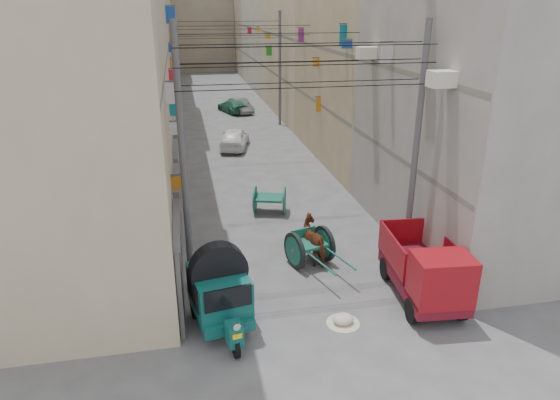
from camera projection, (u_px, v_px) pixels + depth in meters
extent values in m
cube|color=#BBAA8E|center=(23.00, 72.00, 14.50)|extent=(8.00, 10.00, 13.00)
cube|color=#69655D|center=(168.00, 172.00, 16.40)|extent=(0.25, 9.80, 0.18)
cube|color=#69655D|center=(160.00, 79.00, 15.31)|extent=(0.25, 9.80, 0.18)
cube|color=#B6AB9C|center=(86.00, 55.00, 24.73)|extent=(8.00, 12.00, 12.00)
cube|color=#69655D|center=(170.00, 109.00, 26.45)|extent=(0.25, 11.76, 0.18)
cube|color=#69655D|center=(166.00, 50.00, 25.36)|extent=(0.25, 11.76, 0.18)
cube|color=tan|center=(113.00, 25.00, 36.24)|extent=(8.00, 14.00, 14.00)
cube|color=#69655D|center=(171.00, 77.00, 38.33)|extent=(0.25, 13.72, 0.18)
cube|color=#69655D|center=(168.00, 36.00, 37.23)|extent=(0.25, 13.72, 0.18)
cube|color=#9B9591|center=(130.00, 31.00, 49.43)|extent=(8.00, 14.00, 11.80)
cube|color=#69655D|center=(172.00, 59.00, 51.12)|extent=(0.25, 13.72, 0.18)
cube|color=#69655D|center=(170.00, 28.00, 50.02)|extent=(0.25, 13.72, 0.18)
cube|color=tan|center=(138.00, 19.00, 61.00)|extent=(8.00, 12.00, 13.50)
cube|color=#69655D|center=(172.00, 49.00, 62.99)|extent=(0.25, 11.76, 0.18)
cube|color=#69655D|center=(171.00, 24.00, 61.90)|extent=(0.25, 11.76, 0.18)
cube|color=#9B9591|center=(515.00, 61.00, 17.40)|extent=(8.00, 10.00, 13.00)
cube|color=#69655D|center=(402.00, 158.00, 17.90)|extent=(0.25, 9.80, 0.18)
cube|color=#69655D|center=(410.00, 73.00, 16.80)|extent=(0.25, 9.80, 0.18)
cube|color=tan|center=(389.00, 50.00, 27.63)|extent=(8.00, 12.00, 12.00)
cube|color=#69655D|center=(320.00, 103.00, 27.94)|extent=(0.25, 11.76, 0.18)
cube|color=#69655D|center=(322.00, 47.00, 26.85)|extent=(0.25, 11.76, 0.18)
cube|color=#BBAA8E|center=(325.00, 23.00, 39.14)|extent=(8.00, 14.00, 14.00)
cube|color=#69655D|center=(277.00, 74.00, 39.82)|extent=(0.25, 13.72, 0.18)
cube|color=#69655D|center=(276.00, 35.00, 38.73)|extent=(0.25, 13.72, 0.18)
cube|color=#B6AB9C|center=(288.00, 30.00, 52.33)|extent=(8.00, 14.00, 11.80)
cube|color=#69655D|center=(252.00, 57.00, 52.61)|extent=(0.25, 13.72, 0.18)
cube|color=#69655D|center=(251.00, 27.00, 51.52)|extent=(0.25, 13.72, 0.18)
cube|color=tan|center=(267.00, 18.00, 63.90)|extent=(8.00, 12.00, 13.50)
cube|color=#69655D|center=(237.00, 48.00, 64.49)|extent=(0.25, 11.76, 0.18)
cube|color=#69655D|center=(237.00, 23.00, 63.39)|extent=(0.25, 11.76, 0.18)
cube|color=tan|center=(201.00, 19.00, 68.93)|extent=(22.00, 10.00, 13.00)
cube|color=#49494D|center=(179.00, 269.00, 14.21)|extent=(0.12, 3.00, 2.60)
cube|color=#504F52|center=(176.00, 223.00, 13.68)|extent=(0.18, 3.20, 0.25)
cube|color=#49494D|center=(178.00, 219.00, 17.59)|extent=(0.12, 3.00, 2.60)
cube|color=#504F52|center=(176.00, 180.00, 17.06)|extent=(0.18, 3.20, 0.25)
cube|color=#49494D|center=(178.00, 184.00, 20.97)|extent=(0.12, 3.00, 2.60)
cube|color=#504F52|center=(176.00, 151.00, 20.44)|extent=(0.18, 3.20, 0.25)
cube|color=#49494D|center=(177.00, 159.00, 24.44)|extent=(0.12, 3.00, 2.60)
cube|color=#504F52|center=(175.00, 130.00, 23.92)|extent=(0.18, 3.20, 0.25)
cube|color=#EFA71A|center=(268.00, 36.00, 40.83)|extent=(0.38, 0.08, 0.41)
cube|color=#7D227B|center=(174.00, 59.00, 47.00)|extent=(0.27, 0.08, 0.71)
cube|color=orange|center=(179.00, 183.00, 14.97)|extent=(0.44, 0.08, 0.42)
cube|color=red|center=(174.00, 79.00, 22.87)|extent=(0.45, 0.08, 0.84)
cube|color=red|center=(249.00, 31.00, 50.54)|extent=(0.41, 0.08, 0.59)
cube|color=beige|center=(175.00, 128.00, 17.69)|extent=(0.38, 0.08, 0.44)
cube|color=#1A901F|center=(269.00, 51.00, 40.56)|extent=(0.43, 0.08, 0.72)
cube|color=#EFA71A|center=(258.00, 30.00, 45.62)|extent=(0.28, 0.08, 0.44)
cube|color=#1743A3|center=(170.00, 15.00, 25.74)|extent=(0.48, 0.08, 0.84)
cube|color=red|center=(175.00, 62.00, 43.75)|extent=(0.31, 0.08, 0.44)
cube|color=orange|center=(316.00, 63.00, 27.10)|extent=(0.35, 0.08, 0.45)
cube|color=#7D227B|center=(301.00, 35.00, 29.97)|extent=(0.34, 0.08, 0.79)
cube|color=#0B6D80|center=(173.00, 109.00, 19.65)|extent=(0.28, 0.08, 0.52)
cube|color=orange|center=(172.00, 37.00, 35.08)|extent=(0.28, 0.08, 0.74)
cube|color=orange|center=(318.00, 105.00, 27.44)|extent=(0.26, 0.08, 0.80)
cube|color=beige|center=(387.00, 54.00, 17.82)|extent=(0.34, 0.08, 0.55)
cube|color=beige|center=(173.00, 93.00, 16.07)|extent=(0.47, 0.08, 0.67)
cube|color=#1743A3|center=(172.00, 48.00, 27.41)|extent=(0.40, 0.08, 0.47)
cube|color=orange|center=(173.00, 64.00, 28.19)|extent=(0.32, 0.08, 0.55)
cube|color=#1743A3|center=(347.00, 44.00, 21.79)|extent=(0.47, 0.08, 0.35)
cube|color=#0B6D80|center=(343.00, 35.00, 22.44)|extent=(0.32, 0.08, 0.89)
cube|color=beige|center=(387.00, 53.00, 17.73)|extent=(0.44, 0.08, 0.69)
cube|color=#1A901F|center=(170.00, 199.00, 14.66)|extent=(0.10, 3.20, 0.80)
cube|color=#0B6D80|center=(171.00, 130.00, 22.88)|extent=(0.10, 3.20, 0.80)
cube|color=orange|center=(172.00, 89.00, 33.84)|extent=(0.10, 3.20, 0.80)
cube|color=red|center=(173.00, 69.00, 44.81)|extent=(0.10, 3.20, 0.80)
cube|color=#1743A3|center=(426.00, 181.00, 16.13)|extent=(0.10, 3.20, 0.80)
cube|color=#EFA71A|center=(341.00, 122.00, 24.35)|extent=(0.10, 3.20, 0.80)
cube|color=red|center=(289.00, 86.00, 35.31)|extent=(0.10, 3.20, 0.80)
cube|color=#1743A3|center=(262.00, 67.00, 46.28)|extent=(0.10, 3.20, 0.80)
cube|color=silver|center=(442.00, 79.00, 13.90)|extent=(0.70, 0.55, 0.45)
cube|color=silver|center=(366.00, 53.00, 19.31)|extent=(0.70, 0.55, 0.45)
cylinder|color=#504F52|center=(183.00, 166.00, 14.38)|extent=(0.20, 0.20, 8.00)
cylinder|color=#504F52|center=(416.00, 152.00, 15.68)|extent=(0.20, 0.20, 8.00)
cylinder|color=#504F52|center=(178.00, 72.00, 34.48)|extent=(0.20, 0.20, 8.00)
cylinder|color=#504F52|center=(280.00, 70.00, 35.78)|extent=(0.20, 0.20, 8.00)
cylinder|color=black|center=(310.00, 87.00, 13.77)|extent=(7.40, 0.02, 0.02)
cylinder|color=black|center=(311.00, 65.00, 13.55)|extent=(7.40, 0.02, 0.02)
cylinder|color=black|center=(311.00, 46.00, 13.37)|extent=(7.40, 0.02, 0.02)
cylinder|color=black|center=(302.00, 82.00, 14.69)|extent=(7.40, 0.02, 0.02)
cylinder|color=black|center=(302.00, 61.00, 14.47)|extent=(7.40, 0.02, 0.02)
cylinder|color=black|center=(302.00, 43.00, 14.29)|extent=(7.40, 0.02, 0.02)
cylinder|color=black|center=(269.00, 63.00, 19.71)|extent=(7.40, 0.02, 0.02)
cylinder|color=black|center=(269.00, 47.00, 19.49)|extent=(7.40, 0.02, 0.02)
cylinder|color=black|center=(269.00, 33.00, 19.31)|extent=(7.40, 0.02, 0.02)
cylinder|color=black|center=(243.00, 47.00, 27.02)|extent=(7.40, 0.02, 0.02)
cylinder|color=black|center=(243.00, 36.00, 26.80)|extent=(7.40, 0.02, 0.02)
cylinder|color=black|center=(243.00, 26.00, 26.62)|extent=(7.40, 0.02, 0.02)
cylinder|color=black|center=(229.00, 38.00, 34.33)|extent=(7.40, 0.02, 0.02)
cylinder|color=black|center=(228.00, 29.00, 34.11)|extent=(7.40, 0.02, 0.02)
cylinder|color=black|center=(228.00, 21.00, 33.93)|extent=(7.40, 0.02, 0.02)
cylinder|color=black|center=(235.00, 347.00, 12.55)|extent=(0.23, 0.62, 0.61)
cylinder|color=black|center=(195.00, 308.00, 14.13)|extent=(0.23, 0.62, 0.61)
cylinder|color=black|center=(235.00, 300.00, 14.54)|extent=(0.23, 0.62, 0.61)
cube|color=#0E4E49|center=(221.00, 310.00, 13.69)|extent=(1.69, 2.26, 0.30)
cube|color=#0E4E49|center=(234.00, 334.00, 12.48)|extent=(0.46, 0.55, 0.59)
cylinder|color=silver|center=(237.00, 327.00, 12.12)|extent=(0.20, 0.09, 0.19)
cube|color=yellow|center=(237.00, 337.00, 12.20)|extent=(0.24, 0.07, 0.13)
cube|color=#0E4E49|center=(219.00, 289.00, 13.52)|extent=(1.71, 2.06, 1.03)
cube|color=black|center=(228.00, 298.00, 12.60)|extent=(1.23, 0.28, 0.59)
cube|color=black|center=(193.00, 291.00, 13.23)|extent=(0.27, 1.28, 0.70)
cube|color=black|center=(244.00, 281.00, 13.72)|extent=(0.27, 1.28, 0.70)
cube|color=silver|center=(230.00, 326.00, 12.87)|extent=(1.34, 0.29, 0.06)
cylinder|color=black|center=(295.00, 251.00, 16.74)|extent=(0.49, 1.25, 1.26)
cylinder|color=#145746|center=(295.00, 251.00, 16.74)|extent=(0.43, 0.99, 0.98)
cylinder|color=#504F52|center=(295.00, 251.00, 16.74)|extent=(0.24, 0.21, 0.16)
cylinder|color=black|center=(324.00, 243.00, 17.25)|extent=(0.49, 1.25, 1.26)
cylinder|color=#145746|center=(324.00, 243.00, 17.25)|extent=(0.43, 0.99, 0.98)
cylinder|color=#504F52|center=(324.00, 243.00, 17.25)|extent=(0.24, 0.21, 0.16)
cylinder|color=#504F52|center=(310.00, 247.00, 17.00)|extent=(1.19, 0.42, 0.07)
cube|color=#145746|center=(310.00, 243.00, 16.94)|extent=(1.19, 1.22, 0.09)
cube|color=#145746|center=(303.00, 232.00, 17.24)|extent=(0.93, 0.34, 0.32)
cylinder|color=#145746|center=(318.00, 261.00, 15.88)|extent=(0.66, 2.00, 0.06)
cylinder|color=#145746|center=(337.00, 256.00, 16.20)|extent=(0.66, 2.00, 0.06)
cylinder|color=black|center=(412.00, 311.00, 13.92)|extent=(0.26, 0.74, 0.72)
cylinder|color=black|center=(386.00, 269.00, 16.15)|extent=(0.26, 0.74, 0.72)
cylinder|color=black|center=(461.00, 308.00, 14.07)|extent=(0.26, 0.74, 0.72)
cylinder|color=black|center=(428.00, 266.00, 16.30)|extent=(0.26, 0.74, 0.72)
cube|color=#5B0D19|center=(421.00, 280.00, 15.02)|extent=(1.88, 3.73, 0.38)
cube|color=maroon|center=(442.00, 279.00, 13.58)|extent=(1.68, 1.28, 1.37)
cube|color=black|center=(450.00, 285.00, 13.07)|extent=(1.42, 0.19, 0.60)
cube|color=#5B0D19|center=(415.00, 262.00, 15.47)|extent=(1.84, 2.53, 0.13)
cube|color=maroon|center=(392.00, 249.00, 15.22)|extent=(0.27, 2.40, 0.93)
cube|color=maroon|center=(442.00, 247.00, 15.38)|extent=(0.27, 2.40, 0.93)
cube|color=maroon|center=(404.00, 232.00, 16.39)|extent=(1.64, 0.20, 0.93)
cylinder|color=#145746|center=(255.00, 200.00, 21.28)|extent=(0.39, 1.14, 1.17)
cylinder|color=#145746|center=(284.00, 201.00, 21.17)|extent=(0.39, 1.14, 1.17)
cube|color=#145746|center=(270.00, 198.00, 21.19)|extent=(1.36, 1.27, 0.09)
cylinder|color=#504F52|center=(270.00, 200.00, 21.23)|extent=(1.27, 0.44, 0.07)
ellipsoid|color=beige|center=(343.00, 319.00, 13.92)|extent=(0.59, 0.47, 0.29)
imported|color=brown|center=(316.00, 240.00, 17.26)|extent=(1.23, 1.89, 1.47)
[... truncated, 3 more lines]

